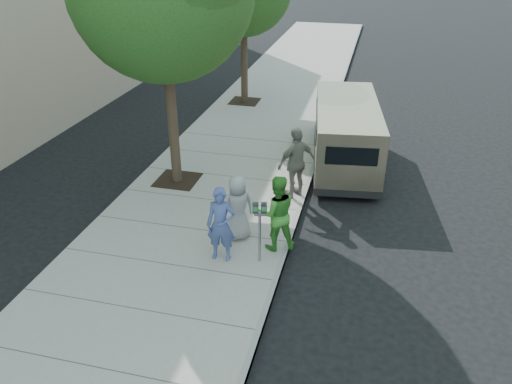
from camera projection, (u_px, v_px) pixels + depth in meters
ground at (230, 239)px, 12.11m from camera, size 120.00×120.00×0.00m
sidewalk at (191, 231)px, 12.29m from camera, size 5.00×60.00×0.15m
curb_face at (288, 244)px, 11.78m from camera, size 0.12×60.00×0.16m
parking_meter at (260, 220)px, 10.58m from camera, size 0.32×0.18×1.46m
van at (346, 133)px, 15.40m from camera, size 2.46×5.59×2.01m
person_officer at (221, 225)px, 10.76m from camera, size 0.66×0.45×1.74m
person_green_shirt at (277, 213)px, 11.13m from camera, size 1.08×0.98×1.81m
person_gray_shirt at (238, 208)px, 11.55m from camera, size 0.93×0.88×1.60m
person_striped_polo at (296, 162)px, 13.30m from camera, size 1.15×1.17×1.98m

